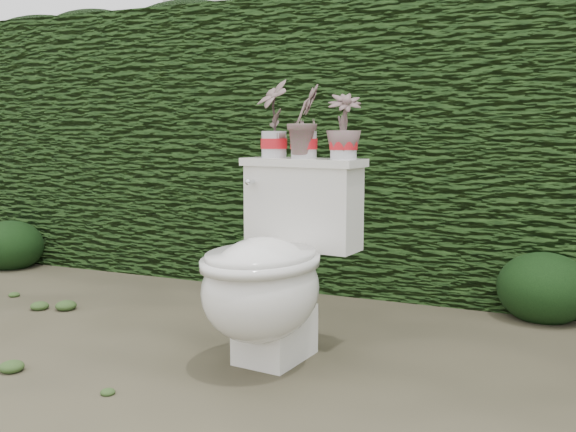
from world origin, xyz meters
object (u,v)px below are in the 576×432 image
at_px(potted_plant_center, 304,123).
at_px(potted_plant_right, 344,128).
at_px(toilet, 273,271).
at_px(potted_plant_left, 274,120).

bearing_deg(potted_plant_center, potted_plant_right, -93.18).
bearing_deg(toilet, potted_plant_right, 52.98).
height_order(potted_plant_center, potted_plant_right, potted_plant_center).
bearing_deg(toilet, potted_plant_center, 89.11).
xyz_separation_m(toilet, potted_plant_center, (0.03, 0.24, 0.56)).
xyz_separation_m(potted_plant_left, potted_plant_right, (0.32, -0.04, -0.03)).
distance_m(potted_plant_left, potted_plant_center, 0.14).
distance_m(potted_plant_center, potted_plant_right, 0.18).
xyz_separation_m(toilet, potted_plant_left, (-0.11, 0.25, 0.57)).
bearing_deg(toilet, potted_plant_left, 119.92).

